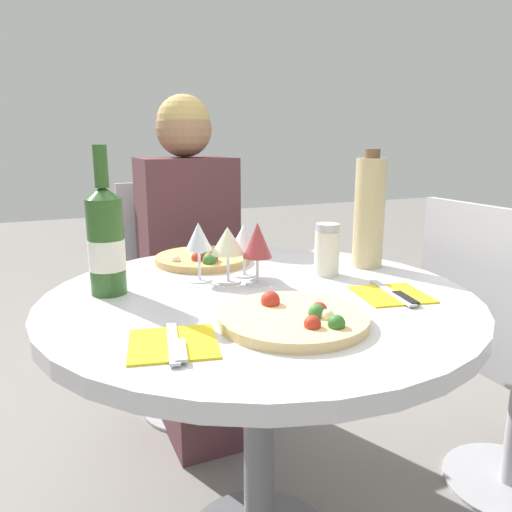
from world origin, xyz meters
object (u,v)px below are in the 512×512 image
at_px(tall_carafe, 369,212).
at_px(pizza_large, 295,318).
at_px(chair_behind_diner, 185,299).
at_px(dining_table, 259,338).
at_px(chair_empty_side, 510,359).
at_px(seated_diner, 195,280).
at_px(wine_bottle, 106,241).

bearing_deg(tall_carafe, pizza_large, -141.54).
relative_size(chair_behind_diner, pizza_large, 3.06).
distance_m(dining_table, tall_carafe, 0.47).
xyz_separation_m(chair_behind_diner, chair_empty_side, (0.70, -0.91, 0.00)).
distance_m(dining_table, chair_behind_diner, 0.84).
bearing_deg(dining_table, pizza_large, -94.83).
distance_m(seated_diner, tall_carafe, 0.73).
bearing_deg(chair_behind_diner, wine_bottle, 62.31).
relative_size(pizza_large, wine_bottle, 0.87).
xyz_separation_m(seated_diner, chair_empty_side, (0.70, -0.76, -0.12)).
relative_size(chair_empty_side, pizza_large, 3.06).
bearing_deg(chair_behind_diner, dining_table, 86.77).
bearing_deg(wine_bottle, dining_table, -23.54).
height_order(chair_behind_diner, seated_diner, seated_diner).
distance_m(dining_table, wine_bottle, 0.42).
bearing_deg(dining_table, seated_diner, 86.07).
relative_size(dining_table, tall_carafe, 3.07).
xyz_separation_m(seated_diner, wine_bottle, (-0.36, -0.54, 0.28)).
height_order(chair_behind_diner, tall_carafe, tall_carafe).
relative_size(pizza_large, tall_carafe, 0.90).
bearing_deg(chair_empty_side, tall_carafe, -116.20).
xyz_separation_m(dining_table, pizza_large, (-0.02, -0.20, 0.12)).
distance_m(seated_diner, chair_empty_side, 1.04).
height_order(pizza_large, tall_carafe, tall_carafe).
xyz_separation_m(wine_bottle, tall_carafe, (0.69, -0.03, 0.03)).
xyz_separation_m(pizza_large, wine_bottle, (-0.30, 0.34, 0.11)).
xyz_separation_m(seated_diner, tall_carafe, (0.33, -0.57, 0.31)).
bearing_deg(tall_carafe, wine_bottle, 177.41).
distance_m(dining_table, chair_empty_side, 0.77).
relative_size(chair_empty_side, wine_bottle, 2.65).
distance_m(pizza_large, wine_bottle, 0.47).
bearing_deg(chair_empty_side, pizza_large, -80.87).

